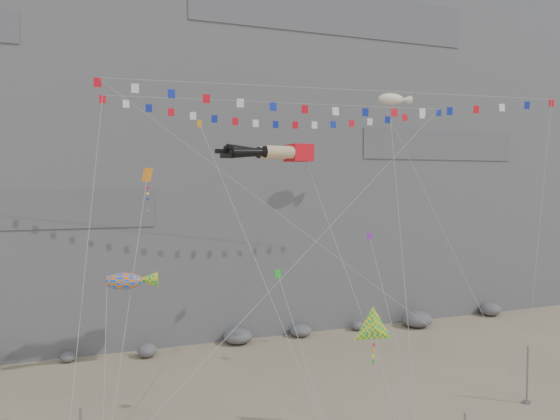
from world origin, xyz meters
name	(u,v)px	position (x,y,z in m)	size (l,w,h in m)	color
cliff	(199,85)	(0.00, 32.00, 25.00)	(80.00, 28.00, 50.00)	slate
talus_boulders	(238,337)	(0.00, 17.00, 0.60)	(60.00, 3.00, 1.20)	slate
anchor_pole_right	(527,375)	(13.58, -2.21, 1.87)	(0.12, 0.12, 3.74)	gray
legs_kite	(275,153)	(-0.46, 6.55, 16.23)	(6.64, 16.35, 22.25)	red
flag_banner_upper	(285,103)	(1.96, 10.67, 20.26)	(29.65, 16.32, 29.99)	red
flag_banner_lower	(351,90)	(4.21, 4.32, 20.41)	(32.30, 7.55, 23.38)	red
harlequin_kite	(147,176)	(-9.40, 3.72, 14.56)	(4.11, 8.18, 16.58)	red
fish_windsock	(123,282)	(-11.10, 0.40, 9.08)	(3.37, 4.82, 10.01)	orange
delta_kite	(374,329)	(1.96, -2.65, 6.11)	(2.54, 4.83, 8.03)	yellow
blimp_windsock	(391,100)	(12.16, 11.83, 21.25)	(3.97, 13.61, 24.97)	#F4E3C8
small_kite_a	(202,130)	(-5.52, 6.47, 17.59)	(4.73, 13.27, 22.36)	orange
small_kite_b	(370,240)	(6.81, 6.03, 10.02)	(4.18, 12.43, 16.00)	purple
small_kite_c	(279,277)	(-2.60, 0.15, 8.84)	(1.22, 7.89, 11.53)	#189F1F
small_kite_d	(392,131)	(8.95, 6.69, 18.04)	(7.37, 14.05, 23.63)	yellow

